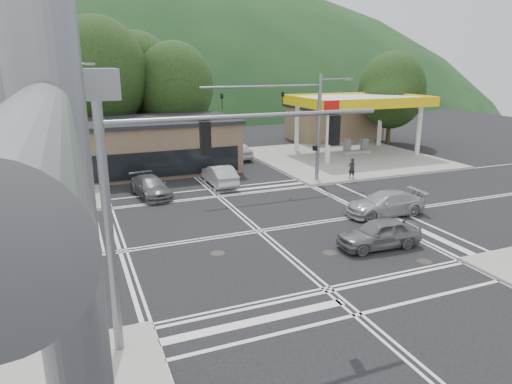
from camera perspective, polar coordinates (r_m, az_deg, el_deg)
name	(u,v)px	position (r m, az deg, el deg)	size (l,w,h in m)	color
ground	(259,231)	(24.77, 0.41, -4.90)	(120.00, 120.00, 0.00)	black
sidewalk_ne	(344,157)	(44.40, 10.89, 4.29)	(16.00, 16.00, 0.15)	gray
gas_station_canopy	(358,103)	(45.63, 12.67, 10.81)	(12.32, 8.34, 5.75)	silver
convenience_store	(334,123)	(55.09, 9.72, 8.49)	(10.00, 6.00, 3.80)	#846B4F
commercial_row	(85,151)	(38.97, -20.62, 4.84)	(24.00, 8.00, 4.00)	brown
hill_north	(108,102)	(112.06, -17.97, 10.65)	(252.00, 126.00, 140.00)	#193719
tree_n_a	(0,82)	(45.67, -29.31, 11.85)	(8.00, 8.00, 11.75)	#382619
tree_n_b	(98,74)	(45.46, -19.14, 13.79)	(9.00, 9.00, 12.98)	#382619
tree_n_c	(174,87)	(46.49, -10.17, 12.82)	(7.60, 7.60, 10.87)	#382619
tree_n_e	(137,79)	(49.87, -14.69, 13.50)	(8.40, 8.40, 11.98)	#382619
tree_ne	(392,90)	(52.96, 16.60, 12.07)	(7.20, 7.20, 9.99)	#382619
streetlight_nw	(78,125)	(30.59, -21.37, 7.78)	(2.50, 0.25, 9.00)	slate
signal_mast_ne	(304,116)	(33.77, 6.02, 9.48)	(11.65, 0.30, 8.00)	slate
signal_mast_sw	(169,190)	(13.90, -10.88, 0.25)	(9.14, 0.28, 8.00)	slate
car_blue_west	(25,247)	(23.44, -26.89, -6.12)	(2.33, 5.05, 1.40)	#0C1535
car_grey_center	(379,233)	(23.26, 15.12, -5.01)	(1.69, 4.20, 1.43)	slate
car_silver_east	(385,203)	(28.22, 15.83, -1.38)	(1.99, 4.89, 1.42)	#9EA0A5
car_queue_a	(220,175)	(33.90, -4.58, 2.12)	(1.59, 4.56, 1.50)	#A8A9AF
car_queue_b	(236,150)	(43.38, -2.46, 5.27)	(1.89, 4.70, 1.60)	silver
car_northbound	(151,187)	(31.78, -13.04, 0.67)	(1.88, 4.64, 1.35)	#535658
pedestrian	(352,168)	(35.87, 11.88, 2.91)	(0.58, 0.38, 1.59)	black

